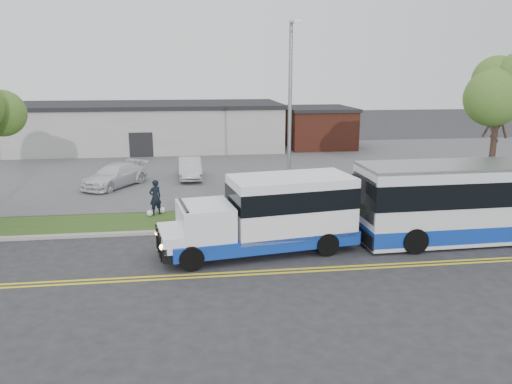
{
  "coord_description": "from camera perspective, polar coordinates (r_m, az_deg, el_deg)",
  "views": [
    {
      "loc": [
        -1.87,
        -21.21,
        7.37
      ],
      "look_at": [
        1.25,
        2.1,
        1.6
      ],
      "focal_mm": 35.0,
      "sensor_mm": 36.0,
      "label": 1
    }
  ],
  "objects": [
    {
      "name": "brick_wing",
      "position": [
        49.1,
        7.09,
        7.37
      ],
      "size": [
        6.3,
        7.3,
        3.9
      ],
      "color": "brown",
      "rests_on": "ground"
    },
    {
      "name": "commercial_building",
      "position": [
        48.66,
        -12.54,
        7.35
      ],
      "size": [
        25.4,
        10.4,
        4.35
      ],
      "color": "#9E9E99",
      "rests_on": "ground"
    },
    {
      "name": "ground",
      "position": [
        22.53,
        -2.45,
        -5.32
      ],
      "size": [
        140.0,
        140.0,
        0.0
      ],
      "primitive_type": "plane",
      "color": "#28282B",
      "rests_on": "ground"
    },
    {
      "name": "lane_line_south",
      "position": [
        18.67,
        -1.27,
        -9.45
      ],
      "size": [
        70.0,
        0.12,
        0.01
      ],
      "primitive_type": "cube",
      "color": "yellow",
      "rests_on": "ground"
    },
    {
      "name": "parked_car_b",
      "position": [
        33.09,
        -15.81,
        1.84
      ],
      "size": [
        4.36,
        5.22,
        1.43
      ],
      "primitive_type": "imported",
      "rotation": [
        0.0,
        0.0,
        -0.58
      ],
      "color": "white",
      "rests_on": "parking_lot"
    },
    {
      "name": "shuttle_bus",
      "position": [
        20.61,
        1.91,
        -2.29
      ],
      "size": [
        8.41,
        3.82,
        3.12
      ],
      "rotation": [
        0.0,
        0.0,
        0.16
      ],
      "color": "#0F36A5",
      "rests_on": "ground"
    },
    {
      "name": "streetlight_near",
      "position": [
        24.52,
        3.91,
        8.76
      ],
      "size": [
        0.35,
        1.53,
        9.5
      ],
      "color": "gray",
      "rests_on": "verge"
    },
    {
      "name": "parked_car_a",
      "position": [
        34.55,
        -7.55,
        2.72
      ],
      "size": [
        1.61,
        4.34,
        1.42
      ],
      "primitive_type": "imported",
      "rotation": [
        0.0,
        0.0,
        0.02
      ],
      "color": "#B5B9BD",
      "rests_on": "parking_lot"
    },
    {
      "name": "curb",
      "position": [
        23.54,
        -2.7,
        -4.28
      ],
      "size": [
        80.0,
        0.3,
        0.15
      ],
      "primitive_type": "cube",
      "color": "#9E9B93",
      "rests_on": "ground"
    },
    {
      "name": "verge",
      "position": [
        25.26,
        -3.05,
        -3.07
      ],
      "size": [
        80.0,
        3.3,
        0.1
      ],
      "primitive_type": "cube",
      "color": "#254A18",
      "rests_on": "ground"
    },
    {
      "name": "lane_line_north",
      "position": [
        18.95,
        -1.37,
        -9.09
      ],
      "size": [
        70.0,
        0.12,
        0.01
      ],
      "primitive_type": "cube",
      "color": "yellow",
      "rests_on": "ground"
    },
    {
      "name": "pedestrian",
      "position": [
        26.06,
        -11.43,
        -0.6
      ],
      "size": [
        0.8,
        0.73,
        1.84
      ],
      "primitive_type": "imported",
      "rotation": [
        0.0,
        0.0,
        3.7
      ],
      "color": "black",
      "rests_on": "verge"
    },
    {
      "name": "grocery_bag_left",
      "position": [
        26.04,
        -12.05,
        -2.37
      ],
      "size": [
        0.32,
        0.32,
        0.32
      ],
      "primitive_type": "sphere",
      "color": "white",
      "rests_on": "verge"
    },
    {
      "name": "parking_lot",
      "position": [
        38.95,
        -4.73,
        2.91
      ],
      "size": [
        80.0,
        25.0,
        0.1
      ],
      "primitive_type": "cube",
      "color": "#4C4C4F",
      "rests_on": "ground"
    },
    {
      "name": "tree_east",
      "position": [
        28.97,
        26.05,
        10.12
      ],
      "size": [
        5.2,
        5.2,
        8.33
      ],
      "color": "#32211B",
      "rests_on": "verge"
    },
    {
      "name": "grocery_bag_right",
      "position": [
        26.48,
        -10.68,
        -2.03
      ],
      "size": [
        0.32,
        0.32,
        0.32
      ],
      "primitive_type": "sphere",
      "color": "white",
      "rests_on": "verge"
    },
    {
      "name": "transit_bus",
      "position": [
        24.55,
        25.63,
        -0.85
      ],
      "size": [
        12.49,
        3.27,
        3.45
      ],
      "rotation": [
        0.0,
        0.0,
        0.03
      ],
      "color": "silver",
      "rests_on": "ground"
    }
  ]
}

